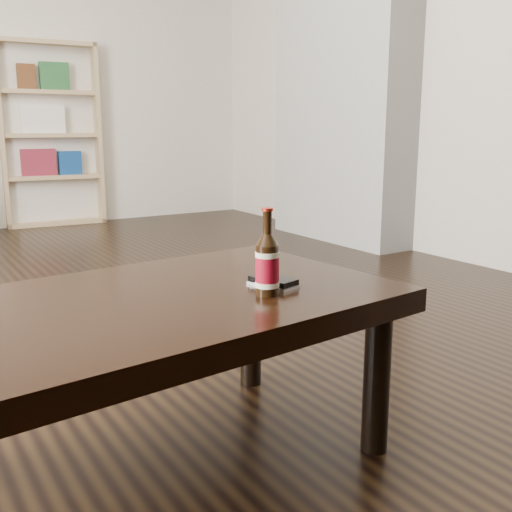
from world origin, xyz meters
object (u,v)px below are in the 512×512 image
bookshelf (47,131)px  coffee_table (146,323)px  beer_bottle (267,265)px  phone (273,282)px

bookshelf → coffee_table: bearing=-96.9°
coffee_table → beer_bottle: bearing=-25.7°
bookshelf → coffee_table: size_ratio=1.22×
phone → bookshelf: bearing=68.3°
bookshelf → phone: bookshelf is taller
bookshelf → phone: bearing=-92.6°
coffee_table → phone: size_ratio=9.23×
beer_bottle → phone: 0.10m
coffee_table → beer_bottle: size_ratio=6.03×
coffee_table → beer_bottle: (0.25, -0.12, 0.13)m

